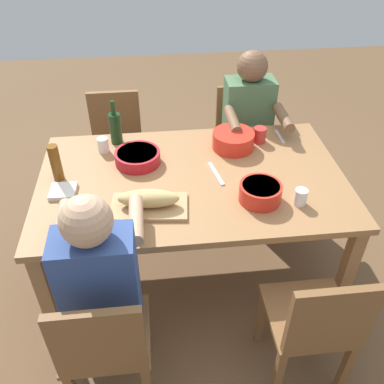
# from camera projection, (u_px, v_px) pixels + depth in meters

# --- Properties ---
(ground_plane) EXTENTS (8.00, 8.00, 0.00)m
(ground_plane) POSITION_uv_depth(u_px,v_px,m) (192.00, 264.00, 2.87)
(ground_plane) COLOR brown
(dining_table) EXTENTS (1.76, 1.08, 0.74)m
(dining_table) POSITION_uv_depth(u_px,v_px,m) (192.00, 187.00, 2.46)
(dining_table) COLOR #9E7044
(dining_table) RESTS_ON ground_plane
(chair_far_left) EXTENTS (0.40, 0.40, 0.85)m
(chair_far_left) POSITION_uv_depth(u_px,v_px,m) (316.00, 324.00, 1.94)
(chair_far_left) COLOR brown
(chair_far_left) RESTS_ON ground_plane
(chair_far_right) EXTENTS (0.40, 0.40, 0.85)m
(chair_far_right) POSITION_uv_depth(u_px,v_px,m) (105.00, 344.00, 1.86)
(chair_far_right) COLOR brown
(chair_far_right) RESTS_ON ground_plane
(diner_far_right) EXTENTS (0.41, 0.53, 1.20)m
(diner_far_right) POSITION_uv_depth(u_px,v_px,m) (101.00, 280.00, 1.87)
(diner_far_right) COLOR #2D2D38
(diner_far_right) RESTS_ON ground_plane
(chair_near_left) EXTENTS (0.40, 0.40, 0.85)m
(chair_near_left) POSITION_uv_depth(u_px,v_px,m) (241.00, 135.00, 3.29)
(chair_near_left) COLOR brown
(chair_near_left) RESTS_ON ground_plane
(diner_near_left) EXTENTS (0.41, 0.53, 1.20)m
(diner_near_left) POSITION_uv_depth(u_px,v_px,m) (249.00, 122.00, 3.01)
(diner_near_left) COLOR #2D2D38
(diner_near_left) RESTS_ON ground_plane
(chair_near_right) EXTENTS (0.40, 0.40, 0.85)m
(chair_near_right) POSITION_uv_depth(u_px,v_px,m) (117.00, 142.00, 3.20)
(chair_near_right) COLOR brown
(chair_near_right) RESTS_ON ground_plane
(serving_bowl_salad) EXTENTS (0.26, 0.26, 0.11)m
(serving_bowl_salad) POSITION_uv_depth(u_px,v_px,m) (233.00, 139.00, 2.63)
(serving_bowl_salad) COLOR red
(serving_bowl_salad) RESTS_ON dining_table
(serving_bowl_fruit) EXTENTS (0.23, 0.23, 0.10)m
(serving_bowl_fruit) POSITION_uv_depth(u_px,v_px,m) (260.00, 192.00, 2.22)
(serving_bowl_fruit) COLOR red
(serving_bowl_fruit) RESTS_ON dining_table
(serving_bowl_greens) EXTENTS (0.27, 0.27, 0.08)m
(serving_bowl_greens) POSITION_uv_depth(u_px,v_px,m) (138.00, 157.00, 2.50)
(serving_bowl_greens) COLOR #B21923
(serving_bowl_greens) RESTS_ON dining_table
(cutting_board) EXTENTS (0.42, 0.26, 0.02)m
(cutting_board) POSITION_uv_depth(u_px,v_px,m) (149.00, 207.00, 2.19)
(cutting_board) COLOR tan
(cutting_board) RESTS_ON dining_table
(bread_loaf) EXTENTS (0.33, 0.14, 0.09)m
(bread_loaf) POSITION_uv_depth(u_px,v_px,m) (148.00, 199.00, 2.16)
(bread_loaf) COLOR tan
(bread_loaf) RESTS_ON cutting_board
(wine_bottle) EXTENTS (0.08, 0.08, 0.29)m
(wine_bottle) POSITION_uv_depth(u_px,v_px,m) (115.00, 127.00, 2.65)
(wine_bottle) COLOR #193819
(wine_bottle) RESTS_ON dining_table
(beer_bottle) EXTENTS (0.06, 0.06, 0.22)m
(beer_bottle) POSITION_uv_depth(u_px,v_px,m) (56.00, 163.00, 2.33)
(beer_bottle) COLOR brown
(beer_bottle) RESTS_ON dining_table
(wine_glass) EXTENTS (0.08, 0.08, 0.17)m
(wine_glass) POSITION_uv_depth(u_px,v_px,m) (85.00, 221.00, 1.95)
(wine_glass) COLOR silver
(wine_glass) RESTS_ON dining_table
(cup_far_left) EXTENTS (0.07, 0.07, 0.09)m
(cup_far_left) POSITION_uv_depth(u_px,v_px,m) (301.00, 197.00, 2.20)
(cup_far_left) COLOR white
(cup_far_left) RESTS_ON dining_table
(cup_far_right) EXTENTS (0.08, 0.08, 0.11)m
(cup_far_right) POSITION_uv_depth(u_px,v_px,m) (83.00, 214.00, 2.08)
(cup_far_right) COLOR black
(cup_far_right) RESTS_ON dining_table
(cup_near_left) EXTENTS (0.08, 0.08, 0.10)m
(cup_near_left) POSITION_uv_depth(u_px,v_px,m) (260.00, 135.00, 2.69)
(cup_near_left) COLOR red
(cup_near_left) RESTS_ON dining_table
(fork_near_left) EXTENTS (0.02, 0.17, 0.01)m
(fork_near_left) POSITION_uv_depth(u_px,v_px,m) (280.00, 137.00, 2.76)
(fork_near_left) COLOR silver
(fork_near_left) RESTS_ON dining_table
(cup_near_right) EXTENTS (0.07, 0.07, 0.09)m
(cup_near_right) POSITION_uv_depth(u_px,v_px,m) (103.00, 145.00, 2.60)
(cup_near_right) COLOR white
(cup_near_right) RESTS_ON dining_table
(carving_knife) EXTENTS (0.07, 0.23, 0.01)m
(carving_knife) POSITION_uv_depth(u_px,v_px,m) (216.00, 174.00, 2.43)
(carving_knife) COLOR silver
(carving_knife) RESTS_ON dining_table
(napkin_stack) EXTENTS (0.15, 0.15, 0.02)m
(napkin_stack) POSITION_uv_depth(u_px,v_px,m) (63.00, 191.00, 2.29)
(napkin_stack) COLOR white
(napkin_stack) RESTS_ON dining_table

